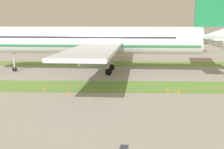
# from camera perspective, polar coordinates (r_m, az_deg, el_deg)

# --- Properties ---
(grass_strip_near) EXTENTS (320.00, 12.64, 0.01)m
(grass_strip_near) POSITION_cam_1_polar(r_m,az_deg,el_deg) (65.63, 3.61, -2.17)
(grass_strip_near) COLOR olive
(grass_strip_near) RESTS_ON ground
(grass_strip_far) EXTENTS (320.00, 12.64, 0.01)m
(grass_strip_far) POSITION_cam_1_polar(r_m,az_deg,el_deg) (102.44, 2.98, 1.93)
(grass_strip_far) COLOR olive
(grass_strip_far) RESTS_ON ground
(airliner) EXTENTS (66.31, 81.63, 23.96)m
(airliner) POSITION_cam_1_polar(r_m,az_deg,el_deg) (83.15, -2.01, 6.20)
(airliner) COLOR silver
(airliner) RESTS_ON ground
(taxiway_marker_0) EXTENTS (0.44, 0.44, 0.66)m
(taxiway_marker_0) POSITION_cam_1_polar(r_m,az_deg,el_deg) (61.91, 10.00, -2.67)
(taxiway_marker_0) COLOR orange
(taxiway_marker_0) RESTS_ON ground
(taxiway_marker_1) EXTENTS (0.44, 0.44, 0.62)m
(taxiway_marker_1) POSITION_cam_1_polar(r_m,az_deg,el_deg) (58.73, -7.76, -3.28)
(taxiway_marker_1) COLOR orange
(taxiway_marker_1) RESTS_ON ground
(taxiway_marker_2) EXTENTS (0.44, 0.44, 0.50)m
(taxiway_marker_2) POSITION_cam_1_polar(r_m,az_deg,el_deg) (63.80, -12.12, -2.46)
(taxiway_marker_2) COLOR orange
(taxiway_marker_2) RESTS_ON ground
(taxiway_marker_3) EXTENTS (0.44, 0.44, 0.66)m
(taxiway_marker_3) POSITION_cam_1_polar(r_m,az_deg,el_deg) (60.79, 11.84, -2.95)
(taxiway_marker_3) COLOR orange
(taxiway_marker_3) RESTS_ON ground
(distant_tree_line) EXTENTS (157.07, 10.66, 11.51)m
(distant_tree_line) POSITION_cam_1_polar(r_m,az_deg,el_deg) (146.04, -2.63, 6.77)
(distant_tree_line) COLOR #4C3823
(distant_tree_line) RESTS_ON ground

